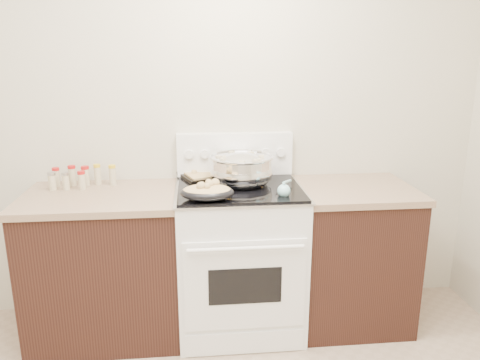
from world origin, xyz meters
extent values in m
cube|color=beige|center=(0.00, 1.77, 1.35)|extent=(4.00, 0.05, 2.70)
cube|color=black|center=(-0.48, 1.43, 0.44)|extent=(0.90, 0.64, 0.88)
cube|color=brown|center=(-0.48, 1.43, 0.90)|extent=(0.93, 0.67, 0.04)
cube|color=black|center=(1.08, 1.43, 0.44)|extent=(0.70, 0.64, 0.88)
cube|color=brown|center=(1.08, 1.43, 0.90)|extent=(0.73, 0.67, 0.04)
cube|color=white|center=(0.35, 1.42, 0.46)|extent=(0.76, 0.66, 0.92)
cube|color=white|center=(0.35, 1.08, 0.45)|extent=(0.70, 0.01, 0.55)
cube|color=black|center=(0.35, 1.08, 0.46)|extent=(0.42, 0.01, 0.22)
cylinder|color=white|center=(0.35, 1.04, 0.70)|extent=(0.65, 0.02, 0.02)
cube|color=white|center=(0.35, 1.09, 0.08)|extent=(0.70, 0.01, 0.14)
cube|color=silver|center=(0.35, 1.42, 0.93)|extent=(0.78, 0.68, 0.01)
cube|color=black|center=(0.35, 1.42, 0.94)|extent=(0.74, 0.64, 0.01)
cube|color=white|center=(0.35, 1.72, 1.08)|extent=(0.76, 0.07, 0.28)
cylinder|color=white|center=(0.05, 1.67, 1.10)|extent=(0.06, 0.02, 0.06)
cylinder|color=white|center=(0.15, 1.67, 1.10)|extent=(0.06, 0.02, 0.06)
cylinder|color=white|center=(0.55, 1.67, 1.10)|extent=(0.06, 0.02, 0.06)
cylinder|color=white|center=(0.65, 1.67, 1.10)|extent=(0.06, 0.02, 0.06)
cube|color=#19E533|center=(0.35, 1.67, 1.10)|extent=(0.09, 0.00, 0.04)
cube|color=silver|center=(0.27, 1.67, 1.10)|extent=(0.05, 0.00, 0.05)
cube|color=silver|center=(0.43, 1.67, 1.10)|extent=(0.05, 0.00, 0.05)
ellipsoid|color=silver|center=(0.37, 1.48, 1.02)|extent=(0.45, 0.45, 0.24)
cylinder|color=silver|center=(0.37, 1.48, 0.95)|extent=(0.22, 0.22, 0.01)
torus|color=silver|center=(0.37, 1.48, 1.12)|extent=(0.40, 0.40, 0.02)
cylinder|color=silver|center=(0.37, 1.48, 1.05)|extent=(0.38, 0.38, 0.13)
cylinder|color=brown|center=(0.37, 1.48, 1.10)|extent=(0.35, 0.35, 0.00)
cube|color=#C2B48F|center=(0.23, 1.50, 1.11)|extent=(0.04, 0.04, 0.02)
cube|color=#C2B48F|center=(0.44, 1.58, 1.11)|extent=(0.04, 0.04, 0.03)
cube|color=#C2B48F|center=(0.28, 1.50, 1.11)|extent=(0.03, 0.03, 0.03)
cube|color=#C2B48F|center=(0.26, 1.48, 1.11)|extent=(0.04, 0.04, 0.03)
cube|color=#C2B48F|center=(0.47, 1.39, 1.11)|extent=(0.02, 0.02, 0.02)
cube|color=#C2B48F|center=(0.44, 1.37, 1.11)|extent=(0.04, 0.04, 0.02)
cube|color=#C2B48F|center=(0.25, 1.43, 1.11)|extent=(0.04, 0.04, 0.03)
cube|color=#C2B48F|center=(0.32, 1.62, 1.11)|extent=(0.03, 0.03, 0.02)
cube|color=#C2B48F|center=(0.33, 1.63, 1.11)|extent=(0.03, 0.03, 0.02)
cube|color=#C2B48F|center=(0.49, 1.47, 1.11)|extent=(0.03, 0.03, 0.03)
cube|color=#C2B48F|center=(0.39, 1.40, 1.11)|extent=(0.02, 0.02, 0.02)
cube|color=#C2B48F|center=(0.45, 1.46, 1.11)|extent=(0.03, 0.03, 0.03)
cube|color=#C2B48F|center=(0.36, 1.34, 1.11)|extent=(0.04, 0.04, 0.02)
cube|color=#C2B48F|center=(0.45, 1.51, 1.11)|extent=(0.03, 0.03, 0.03)
ellipsoid|color=black|center=(0.15, 1.19, 0.98)|extent=(0.32, 0.23, 0.08)
ellipsoid|color=tan|center=(0.15, 1.19, 1.00)|extent=(0.29, 0.21, 0.06)
sphere|color=tan|center=(0.19, 1.22, 1.03)|extent=(0.05, 0.05, 0.05)
sphere|color=tan|center=(0.12, 1.18, 1.03)|extent=(0.04, 0.04, 0.04)
sphere|color=tan|center=(0.15, 1.15, 1.03)|extent=(0.04, 0.04, 0.04)
sphere|color=tan|center=(0.16, 1.23, 1.03)|extent=(0.04, 0.04, 0.04)
sphere|color=tan|center=(0.19, 1.21, 1.03)|extent=(0.04, 0.04, 0.04)
sphere|color=tan|center=(0.12, 1.17, 1.03)|extent=(0.04, 0.04, 0.04)
sphere|color=tan|center=(0.16, 1.19, 1.03)|extent=(0.04, 0.04, 0.04)
sphere|color=tan|center=(0.11, 1.16, 1.03)|extent=(0.05, 0.05, 0.05)
cube|color=black|center=(0.21, 1.70, 0.95)|extent=(0.50, 0.43, 0.02)
cube|color=tan|center=(0.21, 1.70, 0.97)|extent=(0.45, 0.37, 0.02)
sphere|color=tan|center=(0.36, 1.66, 0.98)|extent=(0.04, 0.04, 0.04)
sphere|color=tan|center=(0.15, 1.75, 0.98)|extent=(0.05, 0.05, 0.05)
sphere|color=tan|center=(0.35, 1.62, 0.98)|extent=(0.05, 0.05, 0.05)
sphere|color=tan|center=(0.26, 1.76, 0.98)|extent=(0.04, 0.04, 0.04)
sphere|color=tan|center=(0.27, 1.68, 0.98)|extent=(0.04, 0.04, 0.04)
sphere|color=tan|center=(0.25, 1.68, 0.98)|extent=(0.05, 0.05, 0.05)
sphere|color=tan|center=(0.08, 1.66, 0.98)|extent=(0.04, 0.04, 0.04)
sphere|color=tan|center=(0.08, 1.71, 0.98)|extent=(0.04, 0.04, 0.04)
sphere|color=tan|center=(0.07, 1.69, 0.98)|extent=(0.04, 0.04, 0.04)
sphere|color=tan|center=(0.06, 1.79, 0.98)|extent=(0.03, 0.03, 0.03)
cylinder|color=#A87D4D|center=(0.42, 1.48, 0.95)|extent=(0.13, 0.20, 0.01)
sphere|color=#A87D4D|center=(0.37, 1.39, 0.96)|extent=(0.04, 0.04, 0.04)
sphere|color=#97D9E1|center=(0.59, 1.22, 0.97)|extent=(0.08, 0.08, 0.08)
cylinder|color=#97D9E1|center=(0.63, 1.32, 1.00)|extent=(0.10, 0.23, 0.07)
cylinder|color=#BFB28C|center=(-0.78, 1.63, 0.97)|extent=(0.04, 0.04, 0.10)
cylinder|color=#B21414|center=(-0.78, 1.63, 1.03)|extent=(0.05, 0.05, 0.02)
cylinder|color=#BFB28C|center=(-0.69, 1.63, 0.98)|extent=(0.05, 0.05, 0.11)
cylinder|color=#B21414|center=(-0.69, 1.63, 1.04)|extent=(0.05, 0.05, 0.02)
cylinder|color=#BFB28C|center=(-0.60, 1.63, 0.97)|extent=(0.05, 0.05, 0.11)
cylinder|color=#B21414|center=(-0.60, 1.63, 1.04)|extent=(0.05, 0.05, 0.02)
cylinder|color=#BFB28C|center=(-0.53, 1.64, 0.98)|extent=(0.04, 0.04, 0.11)
cylinder|color=gold|center=(-0.53, 1.64, 1.04)|extent=(0.04, 0.04, 0.02)
cylinder|color=#BFB28C|center=(-0.44, 1.63, 0.98)|extent=(0.04, 0.04, 0.11)
cylinder|color=gold|center=(-0.44, 1.63, 1.04)|extent=(0.04, 0.04, 0.02)
cylinder|color=#BFB28C|center=(-0.78, 1.54, 0.97)|extent=(0.05, 0.05, 0.10)
cylinder|color=#B2B2B7|center=(-0.78, 1.54, 1.02)|extent=(0.05, 0.05, 0.02)
cylinder|color=#BFB28C|center=(-0.70, 1.54, 0.97)|extent=(0.04, 0.04, 0.09)
cylinder|color=#B2B2B7|center=(-0.70, 1.54, 1.02)|extent=(0.04, 0.04, 0.02)
cylinder|color=#BFB28C|center=(-0.61, 1.55, 0.97)|extent=(0.04, 0.04, 0.10)
cylinder|color=#B21414|center=(-0.61, 1.55, 1.03)|extent=(0.05, 0.05, 0.02)
camera|label=1|loc=(0.08, -1.30, 1.74)|focal=35.00mm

